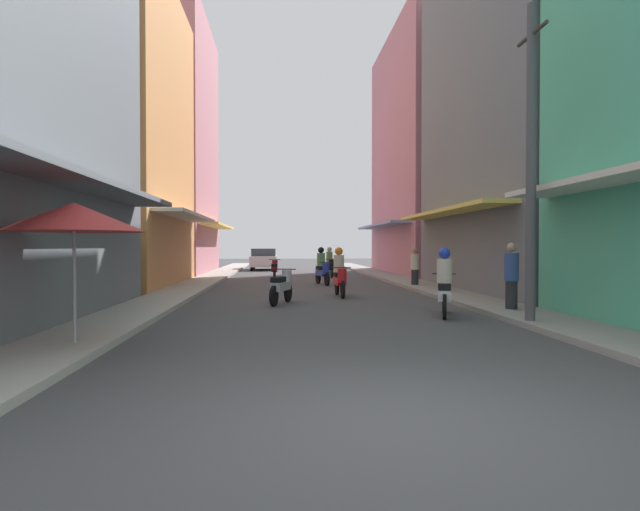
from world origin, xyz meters
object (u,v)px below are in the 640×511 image
object	(u,v)px
motorbike_red	(340,275)
utility_pole	(531,162)
pedestrian_crossing	(511,278)
parked_car	(264,259)
motorbike_silver	(282,286)
motorbike_white	(444,286)
vendor_umbrella	(74,217)
motorbike_maroon	(275,269)
pedestrian_foreground	(415,268)
motorbike_blue	(322,268)
motorbike_black	(330,264)

from	to	relation	value
motorbike_red	utility_pole	bearing A→B (deg)	-64.42
pedestrian_crossing	parked_car	bearing A→B (deg)	105.25
motorbike_silver	parked_car	xyz separation A→B (m)	(-1.16, 21.57, 0.24)
motorbike_white	motorbike_silver	size ratio (longest dim) A/B	1.01
motorbike_silver	vendor_umbrella	size ratio (longest dim) A/B	0.76
motorbike_maroon	pedestrian_foreground	bearing A→B (deg)	-46.14
motorbike_white	vendor_umbrella	distance (m)	7.91
parked_car	utility_pole	bearing A→B (deg)	-76.81
motorbike_maroon	utility_pole	world-z (taller)	utility_pole
motorbike_white	motorbike_blue	xyz separation A→B (m)	(-2.03, 10.13, 0.00)
motorbike_silver	utility_pole	size ratio (longest dim) A/B	0.27
motorbike_red	motorbike_white	world-z (taller)	same
pedestrian_foreground	motorbike_maroon	bearing A→B (deg)	133.86
motorbike_red	pedestrian_foreground	world-z (taller)	motorbike_red
motorbike_red	pedestrian_crossing	size ratio (longest dim) A/B	1.07
motorbike_black	pedestrian_crossing	xyz separation A→B (m)	(2.90, -15.43, 0.15)
motorbike_silver	motorbike_black	bearing A→B (deg)	78.77
vendor_umbrella	utility_pole	world-z (taller)	utility_pole
motorbike_maroon	motorbike_silver	bearing A→B (deg)	-88.35
vendor_umbrella	parked_car	bearing A→B (deg)	85.79
motorbike_maroon	parked_car	size ratio (longest dim) A/B	0.44
motorbike_maroon	motorbike_black	world-z (taller)	motorbike_black
motorbike_black	motorbike_white	bearing A→B (deg)	-85.68
motorbike_black	pedestrian_crossing	size ratio (longest dim) A/B	1.07
pedestrian_crossing	vendor_umbrella	xyz separation A→B (m)	(-8.66, -3.80, 1.21)
motorbike_red	motorbike_white	xyz separation A→B (m)	(1.89, -4.85, 0.00)
motorbike_maroon	motorbike_silver	xyz separation A→B (m)	(0.32, -11.09, 0.00)
motorbike_red	motorbike_blue	world-z (taller)	same
motorbike_blue	motorbike_black	xyz separation A→B (m)	(0.84, 5.57, 0.00)
motorbike_black	parked_car	distance (m)	9.52
motorbike_red	pedestrian_crossing	bearing A→B (deg)	-51.87
pedestrian_foreground	utility_pole	xyz separation A→B (m)	(-0.20, -9.96, 2.52)
pedestrian_foreground	utility_pole	distance (m)	10.28
motorbike_silver	pedestrian_crossing	size ratio (longest dim) A/B	1.03
vendor_umbrella	motorbike_black	bearing A→B (deg)	73.33
parked_car	vendor_umbrella	bearing A→B (deg)	-94.21
motorbike_red	pedestrian_crossing	world-z (taller)	pedestrian_crossing
pedestrian_crossing	vendor_umbrella	distance (m)	9.54
motorbike_red	pedestrian_foreground	bearing A→B (deg)	45.98
motorbike_red	vendor_umbrella	world-z (taller)	vendor_umbrella
motorbike_white	pedestrian_foreground	distance (m)	8.41
motorbike_maroon	motorbike_blue	distance (m)	4.37
utility_pole	motorbike_red	bearing A→B (deg)	115.58
motorbike_white	vendor_umbrella	world-z (taller)	vendor_umbrella
parked_car	pedestrian_crossing	bearing A→B (deg)	-74.75
motorbike_red	parked_car	xyz separation A→B (m)	(-3.00, 19.62, 0.04)
pedestrian_foreground	vendor_umbrella	distance (m)	14.55
motorbike_red	motorbike_silver	world-z (taller)	motorbike_red
motorbike_black	parked_car	world-z (taller)	motorbike_black
motorbike_white	motorbike_silver	world-z (taller)	motorbike_white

